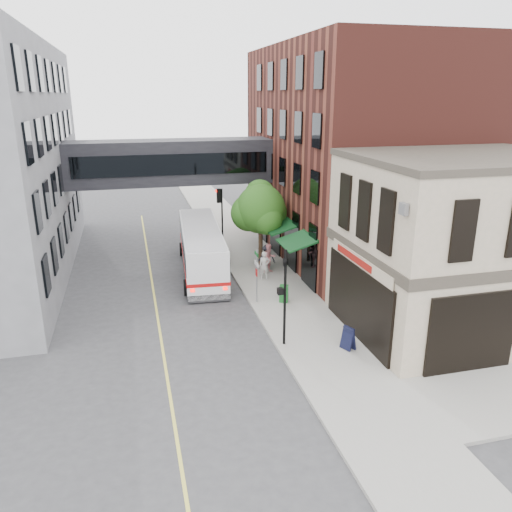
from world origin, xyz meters
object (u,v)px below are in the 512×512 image
pedestrian_b (269,258)px  pedestrian_c (267,258)px  pedestrian_a (264,266)px  sandwich_board (348,338)px  newspaper_box (284,294)px  bus (201,247)px

pedestrian_b → pedestrian_c: pedestrian_b is taller
pedestrian_a → sandwich_board: pedestrian_a is taller
pedestrian_a → sandwich_board: 9.52m
pedestrian_b → sandwich_board: bearing=-104.0°
sandwich_board → pedestrian_a: bearing=73.1°
pedestrian_a → newspaper_box: bearing=-77.3°
newspaper_box → sandwich_board: (1.19, -5.81, 0.06)m
sandwich_board → pedestrian_b: bearing=68.8°
pedestrian_b → pedestrian_c: bearing=82.5°
bus → pedestrian_c: bearing=-18.1°
pedestrian_a → sandwich_board: (1.31, -9.42, -0.35)m
bus → newspaper_box: 7.45m
newspaper_box → sandwich_board: sandwich_board is taller
pedestrian_c → newspaper_box: bearing=-65.7°
pedestrian_c → newspaper_box: (-0.46, -5.16, -0.39)m
bus → newspaper_box: (3.55, -6.47, -1.02)m
bus → newspaper_box: bus is taller
pedestrian_b → sandwich_board: pedestrian_b is taller
bus → pedestrian_b: bus is taller
pedestrian_a → sandwich_board: bearing=-71.4°
pedestrian_b → newspaper_box: pedestrian_b is taller
bus → pedestrian_c: bus is taller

